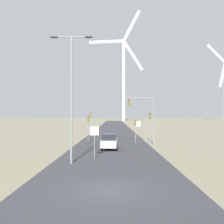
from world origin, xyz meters
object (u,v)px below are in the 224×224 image
Objects in this scene: traffic_light_post_near_left at (88,123)px; traffic_light_post_mid_right at (150,121)px; streetlamp at (71,84)px; wind_turbine_left at (124,72)px; stop_sign_near at (94,136)px; traffic_light_post_near_right at (136,125)px; stop_sign_far at (138,127)px; car_approaching at (109,141)px; traffic_light_mast_overhead at (144,111)px; traffic_light_post_mid_left at (90,119)px.

traffic_light_post_near_left is 9.58m from traffic_light_post_mid_right.
wind_turbine_left reaches higher than streetlamp.
traffic_light_post_near_left reaches higher than stop_sign_near.
wind_turbine_left is at bearing 88.71° from traffic_light_post_near_right.
stop_sign_near is 0.85× the size of traffic_light_post_near_right.
stop_sign_far is at bearing 81.29° from traffic_light_post_near_right.
car_approaching is (1.25, 6.55, -1.16)m from stop_sign_near.
traffic_light_post_near_right is 0.53× the size of traffic_light_mast_overhead.
stop_sign_far is 139.56m from wind_turbine_left.
traffic_light_mast_overhead reaches higher than car_approaching.
traffic_light_mast_overhead reaches higher than traffic_light_post_mid_left.
stop_sign_near is at bearing -116.80° from traffic_light_post_mid_right.
stop_sign_near is 15.76m from traffic_light_post_mid_right.
wind_turbine_left is (10.99, 128.33, 30.53)m from traffic_light_post_mid_left.
stop_sign_near is at bearing -83.76° from traffic_light_post_mid_left.
traffic_light_post_near_left is at bearing -86.25° from traffic_light_post_mid_left.
car_approaching is (-5.84, -7.48, -2.26)m from traffic_light_post_mid_right.
traffic_light_post_mid_left is at bearing 138.92° from stop_sign_far.
traffic_light_post_mid_left is at bearing 92.27° from streetlamp.
wind_turbine_left reaches higher than stop_sign_near.
wind_turbine_left reaches higher than traffic_light_post_near_left.
streetlamp is 11.21m from car_approaching.
streetlamp is 2.38× the size of traffic_light_post_mid_left.
stop_sign_far is 0.68× the size of traffic_light_post_mid_right.
stop_sign_far is at bearing 90.50° from traffic_light_mast_overhead.
traffic_light_mast_overhead is 1.59× the size of car_approaching.
stop_sign_far is at bearing 105.11° from traffic_light_post_mid_right.
traffic_light_mast_overhead is (5.84, 10.79, 2.53)m from stop_sign_near.
stop_sign_near is (1.74, 2.59, -4.60)m from streetlamp.
traffic_light_post_mid_right is 1.05× the size of car_approaching.
car_approaching is at bearing -118.22° from traffic_light_post_near_right.
traffic_light_post_near_right is at bearing 67.37° from streetlamp.
streetlamp reaches higher than traffic_light_post_near_left.
traffic_light_post_mid_left is 20.51m from car_approaching.
traffic_light_mast_overhead reaches higher than traffic_light_post_near_right.
traffic_light_mast_overhead is (8.73, -15.71, 1.33)m from traffic_light_post_mid_left.
traffic_light_post_near_left is at bearing 109.72° from car_approaching.
traffic_light_post_near_left is at bearing -161.28° from stop_sign_far.
traffic_light_post_mid_right is (8.83, 16.62, -3.50)m from streetlamp.
streetlamp is 19.15m from traffic_light_post_mid_right.
traffic_light_post_mid_left is 132.37m from wind_turbine_left.
traffic_light_post_near_left is (-0.48, 18.83, -3.83)m from streetlamp.
traffic_light_post_near_right is (6.66, 15.97, -4.13)m from streetlamp.
traffic_light_post_mid_right reaches higher than stop_sign_far.
car_approaching is 0.05× the size of wind_turbine_left.
streetlamp is 19.22m from traffic_light_post_near_left.
stop_sign_far is 0.66× the size of traffic_light_post_mid_left.
streetlamp is at bearing -87.73° from traffic_light_post_mid_left.
traffic_light_post_near_right is 0.05× the size of wind_turbine_left.
traffic_light_post_mid_left reaches higher than stop_sign_far.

